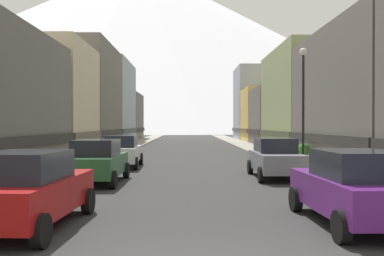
# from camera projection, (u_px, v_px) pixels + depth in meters

# --- Properties ---
(sidewalk_left) EXTENTS (2.50, 100.00, 0.15)m
(sidewalk_left) POSITION_uv_depth(u_px,v_px,m) (123.00, 149.00, 41.75)
(sidewalk_left) COLOR gray
(sidewalk_left) RESTS_ON ground
(sidewalk_right) EXTENTS (2.50, 100.00, 0.15)m
(sidewalk_right) POSITION_uv_depth(u_px,v_px,m) (254.00, 149.00, 41.89)
(sidewalk_right) COLOR gray
(sidewalk_right) RESTS_ON ground
(storefront_left_2) EXTENTS (8.99, 8.63, 8.40)m
(storefront_left_2) POSITION_uv_depth(u_px,v_px,m) (30.00, 102.00, 32.59)
(storefront_left_2) COLOR beige
(storefront_left_2) RESTS_ON ground
(storefront_left_3) EXTENTS (9.49, 12.48, 10.21)m
(storefront_left_3) POSITION_uv_depth(u_px,v_px,m) (66.00, 99.00, 43.41)
(storefront_left_3) COLOR #66605B
(storefront_left_3) RESTS_ON ground
(storefront_left_4) EXTENTS (9.95, 13.09, 10.44)m
(storefront_left_4) POSITION_uv_depth(u_px,v_px,m) (92.00, 104.00, 56.35)
(storefront_left_4) COLOR #99A5B2
(storefront_left_4) RESTS_ON ground
(storefront_left_5) EXTENTS (8.11, 11.03, 7.21)m
(storefront_left_5) POSITION_uv_depth(u_px,v_px,m) (115.00, 118.00, 68.73)
(storefront_left_5) COLOR #66605B
(storefront_left_5) RESTS_ON ground
(storefront_right_1) EXTENTS (6.71, 13.98, 7.92)m
(storefront_right_1) POSITION_uv_depth(u_px,v_px,m) (376.00, 100.00, 25.16)
(storefront_right_1) COLOR #66605B
(storefront_right_1) RESTS_ON ground
(storefront_right_2) EXTENTS (6.44, 13.16, 8.99)m
(storefront_right_2) POSITION_uv_depth(u_px,v_px,m) (308.00, 102.00, 38.85)
(storefront_right_2) COLOR #8C9966
(storefront_right_2) RESTS_ON ground
(storefront_right_3) EXTENTS (7.91, 8.80, 6.57)m
(storefront_right_3) POSITION_uv_depth(u_px,v_px,m) (287.00, 118.00, 50.34)
(storefront_right_3) COLOR #66605B
(storefront_right_3) RESTS_ON ground
(storefront_right_4) EXTENTS (7.60, 8.12, 7.24)m
(storefront_right_4) POSITION_uv_depth(u_px,v_px,m) (271.00, 116.00, 59.11)
(storefront_right_4) COLOR #D8B259
(storefront_right_4) RESTS_ON ground
(storefront_right_5) EXTENTS (6.33, 9.29, 11.24)m
(storefront_right_5) POSITION_uv_depth(u_px,v_px,m) (256.00, 105.00, 68.34)
(storefront_right_5) COLOR #99A5B2
(storefront_right_5) RESTS_ON ground
(car_left_0) EXTENTS (2.26, 4.49, 1.78)m
(car_left_0) POSITION_uv_depth(u_px,v_px,m) (28.00, 189.00, 10.06)
(car_left_0) COLOR #9E1111
(car_left_0) RESTS_ON ground
(car_left_1) EXTENTS (2.10, 4.42, 1.78)m
(car_left_1) POSITION_uv_depth(u_px,v_px,m) (97.00, 161.00, 17.84)
(car_left_1) COLOR #265933
(car_left_1) RESTS_ON ground
(car_left_2) EXTENTS (2.16, 4.44, 1.78)m
(car_left_2) POSITION_uv_depth(u_px,v_px,m) (122.00, 151.00, 24.49)
(car_left_2) COLOR silver
(car_left_2) RESTS_ON ground
(car_right_0) EXTENTS (2.18, 4.45, 1.78)m
(car_right_0) POSITION_uv_depth(u_px,v_px,m) (354.00, 187.00, 10.39)
(car_right_0) COLOR #591E72
(car_right_0) RESTS_ON ground
(car_right_1) EXTENTS (2.09, 4.41, 1.78)m
(car_right_1) POSITION_uv_depth(u_px,v_px,m) (276.00, 158.00, 19.60)
(car_right_1) COLOR slate
(car_right_1) RESTS_ON ground
(trash_bin_right) EXTENTS (0.59, 0.59, 0.98)m
(trash_bin_right) POSITION_uv_depth(u_px,v_px,m) (370.00, 174.00, 15.60)
(trash_bin_right) COLOR #4C5156
(trash_bin_right) RESTS_ON sidewalk_right
(potted_plant_0) EXTENTS (0.75, 0.75, 1.09)m
(potted_plant_0) POSITION_uv_depth(u_px,v_px,m) (304.00, 151.00, 26.86)
(potted_plant_0) COLOR gray
(potted_plant_0) RESTS_ON sidewalk_right
(potted_plant_1) EXTENTS (0.67, 0.67, 0.91)m
(potted_plant_1) POSITION_uv_depth(u_px,v_px,m) (374.00, 170.00, 16.81)
(potted_plant_1) COLOR gray
(potted_plant_1) RESTS_ON sidewalk_right
(streetlamp_right) EXTENTS (0.36, 0.36, 5.86)m
(streetlamp_right) POSITION_uv_depth(u_px,v_px,m) (303.00, 91.00, 20.78)
(streetlamp_right) COLOR black
(streetlamp_right) RESTS_ON sidewalk_right
(mountain_backdrop) EXTENTS (340.52, 340.52, 99.82)m
(mountain_backdrop) POSITION_uv_depth(u_px,v_px,m) (139.00, 46.00, 266.06)
(mountain_backdrop) COLOR white
(mountain_backdrop) RESTS_ON ground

